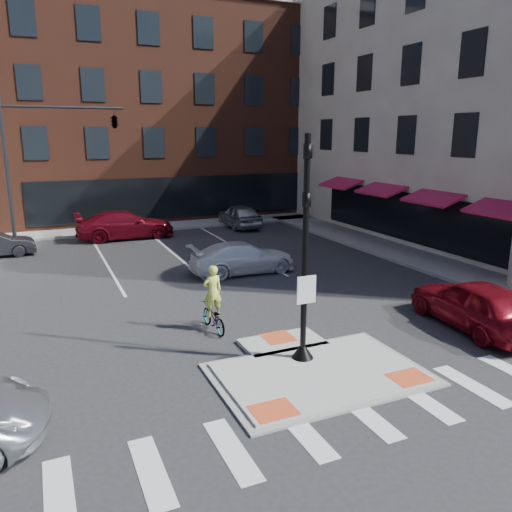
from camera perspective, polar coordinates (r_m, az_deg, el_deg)
name	(u,v)px	position (r m, az deg, el deg)	size (l,w,h in m)	color
ground	(310,367)	(13.75, 6.15, -12.55)	(120.00, 120.00, 0.00)	#28282B
refuge_island	(315,370)	(13.53, 6.72, -12.80)	(5.40, 4.65, 0.13)	gray
sidewalk_e	(393,250)	(27.43, 15.40, 0.67)	(3.00, 24.00, 0.15)	gray
sidewalk_n	(187,224)	(34.43, -7.86, 3.66)	(26.00, 3.00, 0.15)	gray
building_n	(150,112)	(43.63, -12.01, 15.81)	(24.40, 18.40, 15.50)	#592A1B
building_far_left	(52,143)	(62.66, -22.25, 11.86)	(10.00, 12.00, 10.00)	slate
building_far_right	(161,134)	(66.39, -10.83, 13.54)	(12.00, 12.00, 12.00)	brown
signal_pole	(304,279)	(13.20, 5.56, -2.67)	(0.60, 0.60, 5.98)	black
mast_arm_signal	(87,131)	(28.75, -18.79, 13.37)	(6.10, 2.24, 8.00)	black
red_sedan	(476,304)	(17.42, 23.82, -5.04)	(1.91, 4.74, 1.62)	maroon
white_pickup	(243,258)	(22.29, -1.53, -0.18)	(1.94, 4.77, 1.38)	white
bg_car_silver	(240,216)	(33.23, -1.88, 4.63)	(1.82, 4.52, 1.54)	#A3A7AA
bg_car_red	(125,225)	(30.60, -14.72, 3.47)	(2.30, 5.65, 1.64)	maroon
cyclist	(213,309)	(15.86, -4.94, -6.02)	(0.68, 1.71, 2.13)	#3F3F44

